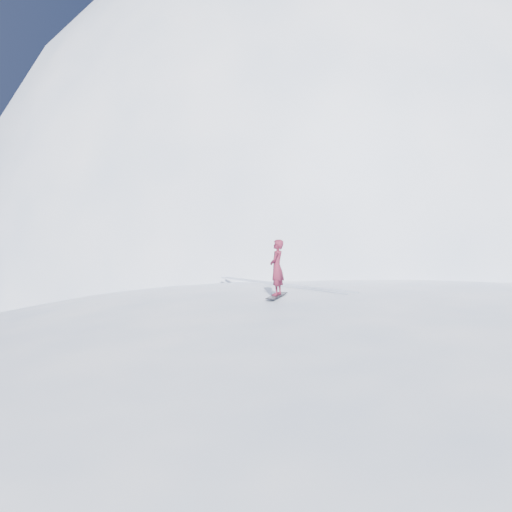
{
  "coord_description": "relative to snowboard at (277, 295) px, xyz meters",
  "views": [
    {
      "loc": [
        -11.6,
        -7.49,
        4.52
      ],
      "look_at": [
        -2.56,
        4.56,
        3.5
      ],
      "focal_mm": 35.0,
      "sensor_mm": 36.0,
      "label": 1
    }
  ],
  "objects": [
    {
      "name": "ground",
      "position": [
        2.56,
        -3.56,
        -2.41
      ],
      "size": [
        400.0,
        400.0,
        0.0
      ],
      "primitive_type": "plane",
      "color": "white",
      "rests_on": "ground"
    },
    {
      "name": "near_ridge",
      "position": [
        3.56,
        -0.56,
        -2.41
      ],
      "size": [
        36.0,
        28.0,
        4.8
      ],
      "primitive_type": "ellipsoid",
      "color": "white",
      "rests_on": "ground"
    },
    {
      "name": "summit_peak",
      "position": [
        24.56,
        22.44,
        -2.41
      ],
      "size": [
        60.0,
        56.0,
        56.0
      ],
      "primitive_type": "ellipsoid",
      "color": "white",
      "rests_on": "ground"
    },
    {
      "name": "peak_shoulder",
      "position": [
        12.56,
        16.44,
        -2.41
      ],
      "size": [
        28.0,
        24.0,
        18.0
      ],
      "primitive_type": "ellipsoid",
      "color": "white",
      "rests_on": "ground"
    },
    {
      "name": "wind_bumps",
      "position": [
        2.01,
        -1.44,
        -2.41
      ],
      "size": [
        16.0,
        14.4,
        1.0
      ],
      "color": "white",
      "rests_on": "ground"
    },
    {
      "name": "snowboard",
      "position": [
        0.0,
        0.0,
        0.0
      ],
      "size": [
        1.3,
        1.0,
        0.02
      ],
      "primitive_type": "cube",
      "rotation": [
        0.0,
        0.0,
        0.6
      ],
      "color": "black",
      "rests_on": "near_ridge"
    },
    {
      "name": "snowboarder",
      "position": [
        0.0,
        0.0,
        0.81
      ],
      "size": [
        0.7,
        0.65,
        1.6
      ],
      "primitive_type": "imported",
      "rotation": [
        0.0,
        0.0,
        3.74
      ],
      "color": "maroon",
      "rests_on": "snowboard"
    },
    {
      "name": "board_tracks",
      "position": [
        1.79,
        2.0,
        0.01
      ],
      "size": [
        1.12,
        5.98,
        0.04
      ],
      "color": "silver",
      "rests_on": "ground"
    }
  ]
}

